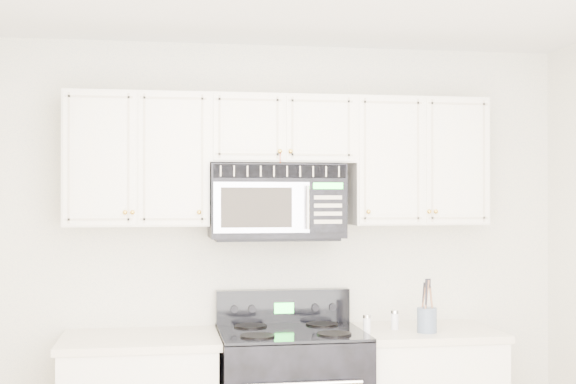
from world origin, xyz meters
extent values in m
cube|color=#ECE4C3|center=(0.00, 1.75, 1.30)|extent=(3.50, 0.01, 2.60)
cube|color=beige|center=(-0.80, 1.44, 0.90)|extent=(0.86, 0.65, 0.04)
cube|color=beige|center=(0.80, 1.44, 0.90)|extent=(0.86, 0.65, 0.04)
cylinder|color=silver|center=(0.03, 1.04, 0.72)|extent=(0.63, 0.02, 0.02)
cube|color=black|center=(0.03, 1.41, 0.93)|extent=(0.80, 0.68, 0.02)
cube|color=black|center=(0.03, 1.71, 1.03)|extent=(0.80, 0.08, 0.21)
cube|color=#2AF33F|center=(0.03, 1.67, 1.03)|extent=(0.12, 0.00, 0.06)
cube|color=silver|center=(-0.82, 1.58, 1.90)|extent=(0.80, 0.33, 0.75)
cube|color=silver|center=(0.82, 1.58, 1.90)|extent=(0.80, 0.33, 0.75)
cube|color=silver|center=(0.00, 1.58, 2.08)|extent=(0.84, 0.33, 0.39)
sphere|color=gold|center=(-0.84, 1.40, 1.60)|extent=(0.03, 0.03, 0.03)
sphere|color=gold|center=(-0.48, 1.40, 1.60)|extent=(0.03, 0.03, 0.03)
sphere|color=gold|center=(0.48, 1.40, 1.60)|extent=(0.03, 0.03, 0.03)
sphere|color=gold|center=(0.84, 1.40, 1.60)|extent=(0.03, 0.03, 0.03)
sphere|color=gold|center=(-0.03, 1.40, 1.94)|extent=(0.03, 0.03, 0.03)
sphere|color=gold|center=(0.03, 1.40, 1.94)|extent=(0.03, 0.03, 0.03)
cylinder|color=#AB391C|center=(-0.03, 1.40, 1.89)|extent=(0.00, 0.00, 0.10)
sphere|color=gold|center=(-0.03, 1.40, 1.84)|extent=(0.03, 0.03, 0.03)
cube|color=black|center=(-0.03, 1.56, 1.66)|extent=(0.76, 0.38, 0.42)
cube|color=#BBB19F|center=(-0.03, 1.37, 1.83)|extent=(0.74, 0.01, 0.08)
cube|color=#A09FB0|center=(-0.14, 1.36, 1.63)|extent=(0.54, 0.01, 0.28)
cube|color=black|center=(-0.17, 1.36, 1.63)|extent=(0.39, 0.01, 0.22)
cube|color=black|center=(0.24, 1.36, 1.63)|extent=(0.21, 0.01, 0.28)
cube|color=#2AF33F|center=(0.24, 1.36, 1.75)|extent=(0.17, 0.00, 0.04)
cylinder|color=silver|center=(0.12, 1.33, 1.63)|extent=(0.02, 0.02, 0.24)
cylinder|color=#4E5B74|center=(0.79, 1.31, 0.99)|extent=(0.11, 0.11, 0.14)
cylinder|color=brown|center=(0.82, 1.31, 1.06)|extent=(0.01, 0.01, 0.24)
cylinder|color=black|center=(0.78, 1.33, 1.07)|extent=(0.01, 0.01, 0.26)
cylinder|color=brown|center=(0.78, 1.28, 1.08)|extent=(0.01, 0.01, 0.28)
cylinder|color=black|center=(0.82, 1.31, 1.06)|extent=(0.01, 0.01, 0.24)
cylinder|color=brown|center=(0.78, 1.33, 1.07)|extent=(0.01, 0.01, 0.26)
cylinder|color=black|center=(0.78, 1.28, 1.08)|extent=(0.01, 0.01, 0.28)
cylinder|color=silver|center=(0.45, 1.32, 0.96)|extent=(0.04, 0.04, 0.09)
cylinder|color=silver|center=(0.45, 1.32, 1.02)|extent=(0.04, 0.04, 0.02)
cylinder|color=silver|center=(0.65, 1.44, 0.97)|extent=(0.04, 0.04, 0.09)
cylinder|color=silver|center=(0.65, 1.44, 1.02)|extent=(0.05, 0.05, 0.02)
camera|label=1|loc=(-0.69, -3.03, 1.68)|focal=50.00mm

